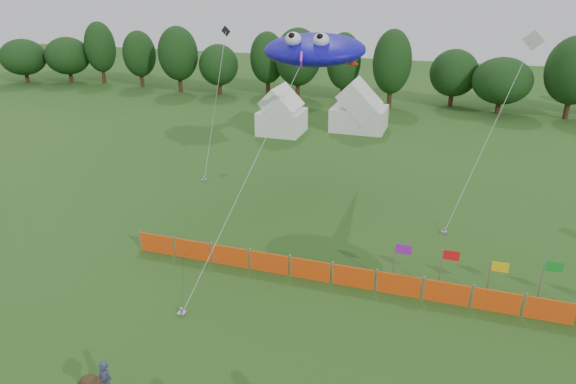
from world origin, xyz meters
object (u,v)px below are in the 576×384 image
(spectator_a, at_px, (105,382))
(tent_left, at_px, (282,114))
(barrier_fence, at_px, (353,277))
(tent_right, at_px, (359,111))
(stingray_kite, at_px, (316,49))

(spectator_a, bearing_deg, tent_left, 105.70)
(tent_left, relative_size, barrier_fence, 0.17)
(tent_right, relative_size, barrier_fence, 0.22)
(tent_left, distance_m, tent_right, 7.12)
(tent_right, distance_m, barrier_fence, 26.32)
(tent_left, distance_m, spectator_a, 32.20)
(barrier_fence, height_order, stingray_kite, stingray_kite)
(spectator_a, bearing_deg, tent_right, 94.61)
(tent_left, bearing_deg, barrier_fence, -63.95)
(spectator_a, bearing_deg, barrier_fence, 62.91)
(tent_right, bearing_deg, spectator_a, -92.47)
(spectator_a, bearing_deg, stingray_kite, 91.94)
(tent_left, relative_size, tent_right, 0.78)
(tent_right, height_order, barrier_fence, tent_right)
(spectator_a, distance_m, stingray_kite, 20.72)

